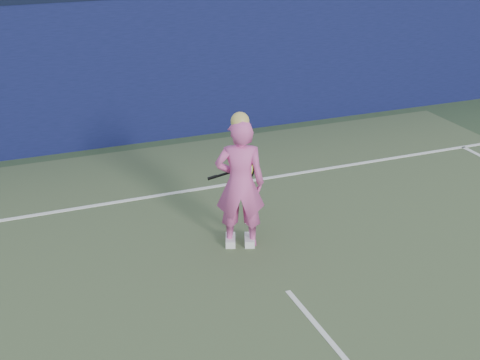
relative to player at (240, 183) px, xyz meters
name	(u,v)px	position (x,y,z in m)	size (l,w,h in m)	color
ground	(331,344)	(0.09, -2.22, -0.84)	(80.00, 80.00, 0.00)	#2E3C25
backstop_wall	(154,69)	(0.09, 4.28, 0.41)	(24.00, 0.40, 2.50)	#0C1136
player	(240,183)	(0.00, 0.00, 0.00)	(0.71, 0.59, 1.74)	#D4529E
racket	(241,170)	(0.17, 0.41, -0.01)	(0.60, 0.22, 0.33)	black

